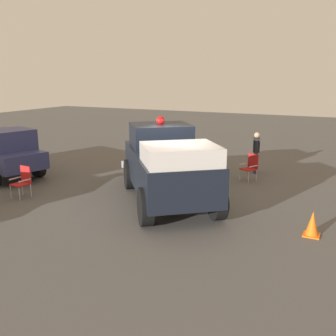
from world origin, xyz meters
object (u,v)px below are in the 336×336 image
Objects in this scene: lawn_chair_near_truck at (211,162)px; lawn_chair_spare at (23,179)px; lawn_chair_by_car at (251,165)px; vintage_fire_truck at (166,163)px; spectator_seated at (208,160)px; spectator_standing at (256,150)px; traffic_cone at (312,224)px.

lawn_chair_spare is at bearing 137.30° from lawn_chair_near_truck.
lawn_chair_spare is at bearing 130.28° from lawn_chair_by_car.
vintage_fire_truck is 3.98m from lawn_chair_by_car.
vintage_fire_truck is 3.21m from spectator_seated.
vintage_fire_truck is at bearing 174.44° from lawn_chair_near_truck.
vintage_fire_truck is 4.66× the size of spectator_seated.
spectator_seated reaches higher than lawn_chair_near_truck.
vintage_fire_truck reaches higher than spectator_standing.
spectator_seated is 0.77× the size of spectator_standing.
lawn_chair_by_car is 1.61× the size of traffic_cone.
spectator_seated is at bearing 45.89° from traffic_cone.
spectator_standing is (1.57, -1.48, 0.27)m from spectator_seated.
vintage_fire_truck is 5.05m from spectator_standing.
lawn_chair_spare reaches higher than traffic_cone.
spectator_seated is 5.93m from traffic_cone.
spectator_seated is 2.18m from spectator_standing.
lawn_chair_spare is 0.79× the size of spectator_seated.
lawn_chair_spare is at bearing 136.92° from spectator_standing.
spectator_standing is (4.73, -1.74, -0.23)m from vintage_fire_truck.
vintage_fire_truck is 3.59× the size of spectator_standing.
vintage_fire_truck is at bearing 175.25° from spectator_seated.
lawn_chair_spare is 0.61× the size of spectator_standing.
traffic_cone is at bearing -154.04° from spectator_standing.
lawn_chair_near_truck is 2.07m from spectator_standing.
traffic_cone is at bearing -135.31° from lawn_chair_near_truck.
spectator_seated is (4.94, -4.62, 0.11)m from lawn_chair_spare.
vintage_fire_truck is 5.89× the size of lawn_chair_spare.
lawn_chair_near_truck and lawn_chair_by_car have the same top height.
spectator_standing is at bearing -20.20° from vintage_fire_truck.
lawn_chair_near_truck and lawn_chair_spare have the same top height.
traffic_cone is (-0.96, -4.51, -0.89)m from vintage_fire_truck.
spectator_standing is at bearing 4.91° from lawn_chair_by_car.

